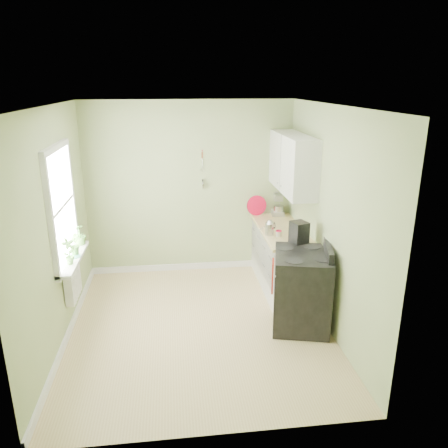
{
  "coord_description": "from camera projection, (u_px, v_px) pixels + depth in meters",
  "views": [
    {
      "loc": [
        -0.28,
        -4.84,
        2.95
      ],
      "look_at": [
        0.38,
        0.55,
        1.17
      ],
      "focal_mm": 35.0,
      "sensor_mm": 36.0,
      "label": 1
    }
  ],
  "objects": [
    {
      "name": "wall_utensils",
      "position": [
        203.0,
        175.0,
        6.73
      ],
      "size": [
        0.02,
        0.14,
        0.58
      ],
      "color": "beige",
      "rests_on": "wall_back"
    },
    {
      "name": "kettle",
      "position": [
        270.0,
        228.0,
        6.05
      ],
      "size": [
        0.21,
        0.12,
        0.21
      ],
      "color": "silver",
      "rests_on": "countertop"
    },
    {
      "name": "wall_back",
      "position": [
        190.0,
        189.0,
        6.8
      ],
      "size": [
        3.2,
        0.02,
        2.7
      ],
      "primitive_type": "cube",
      "color": "#A4B47B",
      "rests_on": "floor"
    },
    {
      "name": "coffee_maker",
      "position": [
        299.0,
        235.0,
        5.62
      ],
      "size": [
        0.24,
        0.26,
        0.33
      ],
      "color": "black",
      "rests_on": "countertop"
    },
    {
      "name": "plant_b",
      "position": [
        74.0,
        244.0,
        5.38
      ],
      "size": [
        0.16,
        0.18,
        0.27
      ],
      "primitive_type": "imported",
      "rotation": [
        0.0,
        0.0,
        1.91
      ],
      "color": "#45792E",
      "rests_on": "window_sill"
    },
    {
      "name": "wall_left",
      "position": [
        54.0,
        230.0,
        4.91
      ],
      "size": [
        0.02,
        3.6,
        2.7
      ],
      "primitive_type": "cube",
      "color": "#A4B47B",
      "rests_on": "floor"
    },
    {
      "name": "red_tray",
      "position": [
        257.0,
        205.0,
        6.93
      ],
      "size": [
        0.33,
        0.1,
        0.32
      ],
      "primitive_type": "cylinder",
      "rotation": [
        1.45,
        0.0,
        0.14
      ],
      "color": "red",
      "rests_on": "countertop"
    },
    {
      "name": "ceiling",
      "position": [
        195.0,
        105.0,
        4.67
      ],
      "size": [
        3.2,
        3.6,
        0.02
      ],
      "primitive_type": "cube",
      "color": "white",
      "rests_on": "wall_back"
    },
    {
      "name": "floor",
      "position": [
        199.0,
        327.0,
        5.52
      ],
      "size": [
        3.2,
        3.6,
        0.02
      ],
      "primitive_type": "cube",
      "color": "tan",
      "rests_on": "ground"
    },
    {
      "name": "stand_mixer",
      "position": [
        278.0,
        204.0,
        6.98
      ],
      "size": [
        0.22,
        0.33,
        0.38
      ],
      "color": "#B2B2B7",
      "rests_on": "countertop"
    },
    {
      "name": "base_cabinets",
      "position": [
        281.0,
        259.0,
        6.47
      ],
      "size": [
        0.6,
        1.6,
        0.87
      ],
      "primitive_type": "cube",
      "color": "white",
      "rests_on": "floor"
    },
    {
      "name": "wall_right",
      "position": [
        330.0,
        220.0,
        5.28
      ],
      "size": [
        0.02,
        3.6,
        2.7
      ],
      "primitive_type": "cube",
      "color": "#A4B47B",
      "rests_on": "floor"
    },
    {
      "name": "upper_cabinets",
      "position": [
        293.0,
        163.0,
        6.14
      ],
      "size": [
        0.35,
        1.4,
        0.8
      ],
      "primitive_type": "cube",
      "color": "white",
      "rests_on": "wall_right"
    },
    {
      "name": "countertop",
      "position": [
        282.0,
        230.0,
        6.33
      ],
      "size": [
        0.64,
        1.6,
        0.04
      ],
      "primitive_type": "cube",
      "color": "beige",
      "rests_on": "base_cabinets"
    },
    {
      "name": "window_sill",
      "position": [
        73.0,
        258.0,
        5.35
      ],
      "size": [
        0.18,
        1.14,
        0.04
      ],
      "primitive_type": "cube",
      "color": "white",
      "rests_on": "wall_left"
    },
    {
      "name": "plant_a",
      "position": [
        69.0,
        251.0,
        5.08
      ],
      "size": [
        0.2,
        0.21,
        0.33
      ],
      "primitive_type": "imported",
      "rotation": [
        0.0,
        0.0,
        0.88
      ],
      "color": "#45792E",
      "rests_on": "window_sill"
    },
    {
      "name": "radiator",
      "position": [
        73.0,
        285.0,
        5.4
      ],
      "size": [
        0.12,
        0.5,
        0.35
      ],
      "primitive_type": "cube",
      "color": "white",
      "rests_on": "wall_left"
    },
    {
      "name": "plant_c",
      "position": [
        80.0,
        234.0,
        5.72
      ],
      "size": [
        0.22,
        0.22,
        0.28
      ],
      "primitive_type": "imported",
      "rotation": [
        0.0,
        0.0,
        4.11
      ],
      "color": "#45792E",
      "rests_on": "window_sill"
    },
    {
      "name": "stove",
      "position": [
        302.0,
        289.0,
        5.42
      ],
      "size": [
        0.86,
        0.93,
        1.09
      ],
      "color": "black",
      "rests_on": "floor"
    },
    {
      "name": "window",
      "position": [
        61.0,
        206.0,
        5.13
      ],
      "size": [
        0.06,
        1.14,
        1.44
      ],
      "color": "white",
      "rests_on": "wall_left"
    },
    {
      "name": "jar",
      "position": [
        279.0,
        233.0,
        6.01
      ],
      "size": [
        0.08,
        0.08,
        0.09
      ],
      "color": "tan",
      "rests_on": "countertop"
    }
  ]
}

